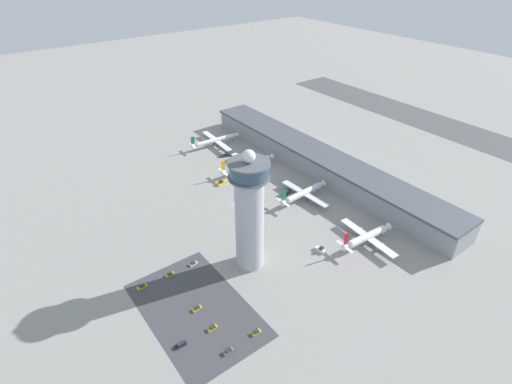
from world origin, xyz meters
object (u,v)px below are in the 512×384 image
(service_truck_water, at_px, (320,250))
(airplane_gate_bravo, at_px, (249,164))
(service_truck_fuel, at_px, (222,183))
(car_red_hatchback, at_px, (228,351))
(airplane_gate_charlie, at_px, (304,193))
(car_grey_coupe, at_px, (142,287))
(airplane_gate_delta, at_px, (367,237))
(control_tower, at_px, (249,212))
(car_yellow_taxi, at_px, (180,345))
(airplane_gate_alpha, at_px, (216,140))
(car_black_suv, at_px, (193,264))
(car_green_van, at_px, (170,274))
(car_navy_sedan, at_px, (256,332))
(car_white_wagon, at_px, (212,328))
(service_truck_baggage, at_px, (286,193))
(service_truck_catering, at_px, (226,155))
(car_blue_compact, at_px, (197,308))

(service_truck_water, bearing_deg, airplane_gate_bravo, 167.20)
(service_truck_fuel, bearing_deg, car_red_hatchback, -31.70)
(airplane_gate_charlie, distance_m, car_grey_coupe, 110.00)
(service_truck_fuel, bearing_deg, airplane_gate_delta, 16.06)
(control_tower, relative_size, car_yellow_taxi, 12.91)
(airplane_gate_alpha, distance_m, car_grey_coupe, 151.01)
(car_black_suv, xyz_separation_m, car_grey_coupe, (-0.45, -26.41, 0.00))
(car_red_hatchback, xyz_separation_m, car_black_suv, (-51.37, 13.63, -0.02))
(car_black_suv, relative_size, car_green_van, 0.96)
(car_black_suv, distance_m, car_navy_sedan, 50.86)
(car_white_wagon, distance_m, car_black_suv, 40.43)
(airplane_gate_delta, bearing_deg, car_red_hatchback, -83.24)
(service_truck_baggage, height_order, car_red_hatchback, service_truck_baggage)
(service_truck_catering, xyz_separation_m, car_green_van, (87.12, -88.92, -0.41))
(airplane_gate_charlie, distance_m, car_white_wagon, 107.76)
(service_truck_baggage, distance_m, car_black_suv, 80.94)
(airplane_gate_charlie, height_order, car_grey_coupe, airplane_gate_charlie)
(service_truck_catering, bearing_deg, service_truck_baggage, 1.57)
(control_tower, distance_m, airplane_gate_alpha, 138.05)
(car_yellow_taxi, bearing_deg, service_truck_baggage, 119.40)
(airplane_gate_delta, bearing_deg, service_truck_water, -113.01)
(service_truck_fuel, bearing_deg, service_truck_catering, 142.99)
(car_navy_sedan, relative_size, car_blue_compact, 0.95)
(airplane_gate_alpha, height_order, airplane_gate_delta, airplane_gate_delta)
(service_truck_baggage, xyz_separation_m, car_red_hatchback, (72.82, -91.68, -0.51))
(car_grey_coupe, xyz_separation_m, car_navy_sedan, (51.31, 26.67, -0.00))
(car_green_van, bearing_deg, airplane_gate_delta, 66.56)
(service_truck_baggage, distance_m, service_truck_water, 55.88)
(service_truck_baggage, bearing_deg, airplane_gate_charlie, 25.17)
(airplane_gate_bravo, xyz_separation_m, airplane_gate_delta, (100.70, 2.89, -0.15))
(service_truck_fuel, height_order, car_grey_coupe, service_truck_fuel)
(airplane_gate_alpha, bearing_deg, car_white_wagon, -32.53)
(airplane_gate_bravo, distance_m, airplane_gate_charlie, 49.94)
(airplane_gate_charlie, relative_size, car_yellow_taxi, 7.74)
(airplane_gate_alpha, distance_m, airplane_gate_bravo, 46.96)
(car_navy_sedan, bearing_deg, car_grey_coupe, -152.54)
(car_navy_sedan, bearing_deg, airplane_gate_delta, 97.56)
(airplane_gate_bravo, height_order, car_blue_compact, airplane_gate_bravo)
(service_truck_baggage, bearing_deg, car_white_wagon, -56.63)
(car_grey_coupe, bearing_deg, car_white_wagon, 19.37)
(car_blue_compact, relative_size, car_green_van, 1.03)
(car_yellow_taxi, xyz_separation_m, car_blue_compact, (-12.06, 14.25, -0.03))
(service_truck_fuel, xyz_separation_m, car_navy_sedan, (106.81, -52.39, -0.35))
(control_tower, xyz_separation_m, car_navy_sedan, (35.32, -22.73, -29.91))
(car_white_wagon, bearing_deg, car_navy_sedan, 46.17)
(service_truck_baggage, height_order, car_grey_coupe, service_truck_baggage)
(airplane_gate_bravo, distance_m, service_truck_catering, 27.02)
(airplane_gate_charlie, distance_m, car_navy_sedan, 103.31)
(airplane_gate_bravo, relative_size, car_white_wagon, 9.71)
(airplane_gate_charlie, bearing_deg, service_truck_fuel, -146.03)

